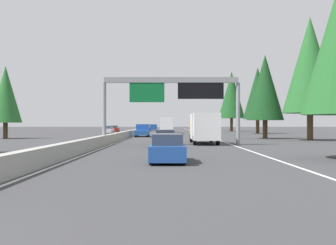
{
  "coord_description": "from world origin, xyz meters",
  "views": [
    {
      "loc": [
        -5.98,
        -5.59,
        2.02
      ],
      "look_at": [
        57.61,
        -5.56,
        2.11
      ],
      "focal_mm": 44.69,
      "sensor_mm": 36.0,
      "label": 1
    }
  ],
  "objects_px": {
    "oncoming_far": "(115,129)",
    "conifer_right_mid": "(265,88)",
    "conifer_right_near": "(310,65)",
    "bus_far_left": "(167,125)",
    "sign_gantry_overhead": "(173,91)",
    "sedan_far_right": "(168,149)",
    "conifer_left_near": "(5,94)",
    "box_truck_near_center": "(204,127)",
    "conifer_right_distant": "(232,95)",
    "oncoming_near": "(108,130)",
    "pickup_distant_b": "(143,130)",
    "sedan_mid_right": "(165,139)",
    "minivan_distant_a": "(153,127)",
    "conifer_right_far": "(258,93)"
  },
  "relations": [
    {
      "from": "sign_gantry_overhead",
      "to": "oncoming_far",
      "type": "height_order",
      "value": "sign_gantry_overhead"
    },
    {
      "from": "pickup_distant_b",
      "to": "conifer_right_mid",
      "type": "distance_m",
      "value": 19.19
    },
    {
      "from": "conifer_right_mid",
      "to": "conifer_left_near",
      "type": "distance_m",
      "value": 33.83
    },
    {
      "from": "minivan_distant_a",
      "to": "conifer_right_near",
      "type": "bearing_deg",
      "value": -161.18
    },
    {
      "from": "box_truck_near_center",
      "to": "conifer_right_distant",
      "type": "xyz_separation_m",
      "value": [
        62.68,
        -12.24,
        7.41
      ]
    },
    {
      "from": "conifer_right_far",
      "to": "pickup_distant_b",
      "type": "bearing_deg",
      "value": 130.67
    },
    {
      "from": "conifer_right_mid",
      "to": "oncoming_near",
      "type": "bearing_deg",
      "value": 40.53
    },
    {
      "from": "conifer_right_near",
      "to": "conifer_right_mid",
      "type": "xyz_separation_m",
      "value": [
        5.24,
        4.08,
        -2.22
      ]
    },
    {
      "from": "sign_gantry_overhead",
      "to": "sedan_far_right",
      "type": "bearing_deg",
      "value": 178.35
    },
    {
      "from": "oncoming_far",
      "to": "sign_gantry_overhead",
      "type": "bearing_deg",
      "value": 12.59
    },
    {
      "from": "sedan_far_right",
      "to": "conifer_left_near",
      "type": "relative_size",
      "value": 0.46
    },
    {
      "from": "minivan_distant_a",
      "to": "conifer_left_near",
      "type": "height_order",
      "value": "conifer_left_near"
    },
    {
      "from": "oncoming_near",
      "to": "sedan_far_right",
      "type": "bearing_deg",
      "value": 10.95
    },
    {
      "from": "sedan_mid_right",
      "to": "oncoming_far",
      "type": "distance_m",
      "value": 61.21
    },
    {
      "from": "sedan_mid_right",
      "to": "oncoming_near",
      "type": "relative_size",
      "value": 1.0
    },
    {
      "from": "box_truck_near_center",
      "to": "sign_gantry_overhead",
      "type": "bearing_deg",
      "value": 129.5
    },
    {
      "from": "conifer_right_near",
      "to": "pickup_distant_b",
      "type": "bearing_deg",
      "value": 57.17
    },
    {
      "from": "oncoming_far",
      "to": "conifer_right_mid",
      "type": "xyz_separation_m",
      "value": [
        -40.76,
        -24.86,
        5.96
      ]
    },
    {
      "from": "conifer_right_far",
      "to": "sedan_mid_right",
      "type": "bearing_deg",
      "value": 158.92
    },
    {
      "from": "sign_gantry_overhead",
      "to": "pickup_distant_b",
      "type": "height_order",
      "value": "sign_gantry_overhead"
    },
    {
      "from": "sign_gantry_overhead",
      "to": "conifer_right_mid",
      "type": "xyz_separation_m",
      "value": [
        16.0,
        -12.18,
        1.68
      ]
    },
    {
      "from": "sign_gantry_overhead",
      "to": "box_truck_near_center",
      "type": "bearing_deg",
      "value": -50.5
    },
    {
      "from": "pickup_distant_b",
      "to": "oncoming_near",
      "type": "distance_m",
      "value": 22.22
    },
    {
      "from": "pickup_distant_b",
      "to": "minivan_distant_a",
      "type": "bearing_deg",
      "value": 0.11
    },
    {
      "from": "conifer_right_near",
      "to": "bus_far_left",
      "type": "bearing_deg",
      "value": 27.37
    },
    {
      "from": "minivan_distant_a",
      "to": "box_truck_near_center",
      "type": "height_order",
      "value": "box_truck_near_center"
    },
    {
      "from": "sedan_far_right",
      "to": "conifer_right_mid",
      "type": "bearing_deg",
      "value": -21.13
    },
    {
      "from": "sign_gantry_overhead",
      "to": "pickup_distant_b",
      "type": "distance_m",
      "value": 24.73
    },
    {
      "from": "bus_far_left",
      "to": "conifer_right_mid",
      "type": "height_order",
      "value": "conifer_right_mid"
    },
    {
      "from": "sedan_far_right",
      "to": "box_truck_near_center",
      "type": "xyz_separation_m",
      "value": [
        19.25,
        -3.52,
        0.93
      ]
    },
    {
      "from": "minivan_distant_a",
      "to": "oncoming_near",
      "type": "xyz_separation_m",
      "value": [
        -26.57,
        7.99,
        -0.27
      ]
    },
    {
      "from": "minivan_distant_a",
      "to": "conifer_left_near",
      "type": "distance_m",
      "value": 58.2
    },
    {
      "from": "minivan_distant_a",
      "to": "conifer_right_mid",
      "type": "xyz_separation_m",
      "value": [
        -55.29,
        -16.56,
        5.7
      ]
    },
    {
      "from": "oncoming_far",
      "to": "conifer_right_mid",
      "type": "relative_size",
      "value": 0.4
    },
    {
      "from": "bus_far_left",
      "to": "conifer_right_mid",
      "type": "distance_m",
      "value": 30.9
    },
    {
      "from": "conifer_right_near",
      "to": "oncoming_near",
      "type": "bearing_deg",
      "value": 40.13
    },
    {
      "from": "oncoming_far",
      "to": "oncoming_near",
      "type": "bearing_deg",
      "value": 1.48
    },
    {
      "from": "bus_far_left",
      "to": "oncoming_near",
      "type": "xyz_separation_m",
      "value": [
        1.09,
        11.61,
        -1.03
      ]
    },
    {
      "from": "sedan_mid_right",
      "to": "conifer_left_near",
      "type": "relative_size",
      "value": 0.46
    },
    {
      "from": "oncoming_far",
      "to": "conifer_right_mid",
      "type": "height_order",
      "value": "conifer_right_mid"
    },
    {
      "from": "sign_gantry_overhead",
      "to": "oncoming_far",
      "type": "xyz_separation_m",
      "value": [
        56.76,
        12.68,
        -4.28
      ]
    },
    {
      "from": "pickup_distant_b",
      "to": "box_truck_near_center",
      "type": "relative_size",
      "value": 0.66
    },
    {
      "from": "conifer_right_near",
      "to": "conifer_right_distant",
      "type": "bearing_deg",
      "value": 1.03
    },
    {
      "from": "sedan_mid_right",
      "to": "conifer_right_far",
      "type": "height_order",
      "value": "conifer_right_far"
    },
    {
      "from": "sedan_mid_right",
      "to": "conifer_right_far",
      "type": "relative_size",
      "value": 0.34
    },
    {
      "from": "minivan_distant_a",
      "to": "conifer_right_far",
      "type": "relative_size",
      "value": 0.39
    },
    {
      "from": "minivan_distant_a",
      "to": "box_truck_near_center",
      "type": "distance_m",
      "value": 69.19
    },
    {
      "from": "minivan_distant_a",
      "to": "conifer_left_near",
      "type": "bearing_deg",
      "value": 162.69
    },
    {
      "from": "box_truck_near_center",
      "to": "oncoming_far",
      "type": "distance_m",
      "value": 56.5
    },
    {
      "from": "sedan_far_right",
      "to": "pickup_distant_b",
      "type": "height_order",
      "value": "pickup_distant_b"
    }
  ]
}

